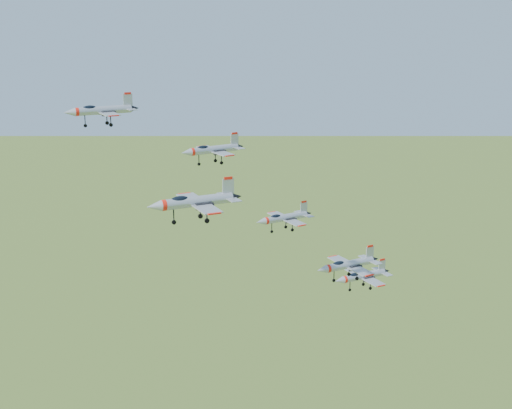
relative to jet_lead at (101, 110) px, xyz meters
name	(u,v)px	position (x,y,z in m)	size (l,w,h in m)	color
jet_lead	(101,110)	(0.00, 0.00, 0.00)	(12.41, 10.27, 3.32)	#A0A5AC
jet_left_high	(212,149)	(14.41, -12.38, -5.30)	(10.98, 9.18, 2.94)	#A0A5AC
jet_right_high	(194,201)	(5.46, -30.37, -8.22)	(13.08, 10.78, 3.50)	#A0A5AC
jet_left_low	(284,218)	(28.34, -9.07, -18.76)	(11.34, 9.47, 3.03)	#A0A5AC
jet_right_low	(348,264)	(31.63, -25.17, -22.32)	(11.60, 9.63, 3.10)	#A0A5AC
jet_trail	(362,276)	(41.87, -13.13, -29.98)	(11.80, 9.77, 3.15)	#A0A5AC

